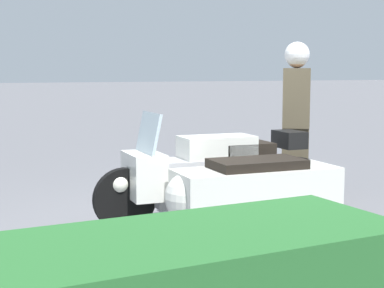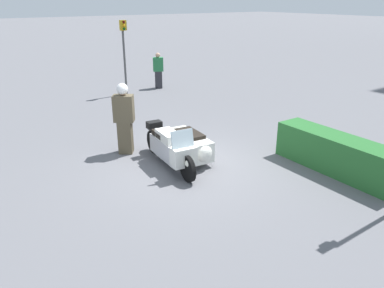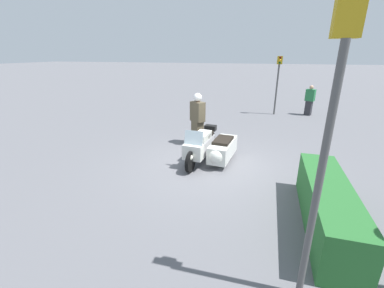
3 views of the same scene
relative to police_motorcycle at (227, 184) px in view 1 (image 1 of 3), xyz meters
The scene contains 3 objects.
ground_plane 0.55m from the police_motorcycle, ahead, with size 160.00×160.00×0.00m, color slate.
police_motorcycle is the anchor object (origin of this frame).
officer_rider 1.75m from the police_motorcycle, 149.36° to the right, with size 0.55×0.60×1.88m.
Camera 1 is at (2.51, 4.86, 1.53)m, focal length 55.00 mm.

